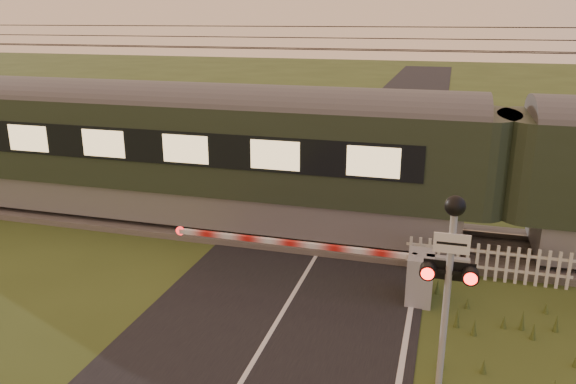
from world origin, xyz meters
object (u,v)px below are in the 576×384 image
(crossing_signal, at_px, (450,259))
(picket_fence, at_px, (487,262))
(boom_gate, at_px, (405,273))
(train, at_px, (503,172))

(crossing_signal, distance_m, picket_fence, 5.16)
(boom_gate, height_order, picket_fence, boom_gate)
(picket_fence, bearing_deg, crossing_signal, -102.01)
(train, xyz_separation_m, boom_gate, (-2.20, -3.44, -1.69))
(crossing_signal, xyz_separation_m, picket_fence, (0.99, 4.67, -1.97))
(boom_gate, bearing_deg, picket_fence, 39.43)
(crossing_signal, bearing_deg, picket_fence, 77.99)
(boom_gate, xyz_separation_m, picket_fence, (1.89, 1.55, -0.17))
(train, xyz_separation_m, crossing_signal, (-1.30, -6.56, 0.12))
(train, distance_m, picket_fence, 2.67)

